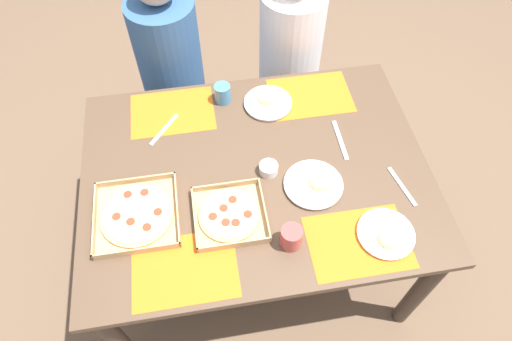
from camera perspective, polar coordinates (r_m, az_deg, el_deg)
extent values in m
plane|color=brown|center=(2.39, 0.00, -10.04)|extent=(6.00, 6.00, 0.00)
cylinder|color=#3F3328|center=(1.95, -17.21, -20.07)|extent=(0.07, 0.07, 0.69)
cylinder|color=#3F3328|center=(2.06, 20.32, -14.15)|extent=(0.07, 0.07, 0.69)
cylinder|color=#3F3328|center=(2.38, -16.95, 1.65)|extent=(0.07, 0.07, 0.69)
cylinder|color=#3F3328|center=(2.46, 12.79, 5.50)|extent=(0.07, 0.07, 0.69)
cube|color=brown|center=(1.77, 0.00, -0.28)|extent=(1.37, 1.04, 0.03)
cube|color=orange|center=(1.58, -9.11, -12.33)|extent=(0.36, 0.26, 0.00)
cube|color=orange|center=(1.64, 12.98, -8.92)|extent=(0.36, 0.26, 0.00)
cube|color=orange|center=(1.99, -10.64, 7.38)|extent=(0.36, 0.26, 0.00)
cube|color=orange|center=(2.04, 6.97, 9.53)|extent=(0.36, 0.26, 0.00)
cube|color=tan|center=(1.71, -14.95, -5.67)|extent=(0.31, 0.31, 0.01)
cube|color=tan|center=(1.72, -19.99, -5.93)|extent=(0.01, 0.31, 0.03)
cube|color=tan|center=(1.67, -10.03, -4.74)|extent=(0.01, 0.31, 0.03)
cube|color=tan|center=(1.62, -15.03, -9.93)|extent=(0.31, 0.01, 0.03)
cube|color=tan|center=(1.77, -15.13, -1.20)|extent=(0.31, 0.01, 0.03)
cylinder|color=#E0B76B|center=(1.70, -15.02, -5.52)|extent=(0.27, 0.27, 0.01)
cylinder|color=#EFD67F|center=(1.69, -15.07, -5.38)|extent=(0.24, 0.24, 0.00)
cylinder|color=red|center=(1.67, -12.46, -5.19)|extent=(0.03, 0.03, 0.00)
cylinder|color=red|center=(1.73, -14.10, -2.72)|extent=(0.03, 0.03, 0.00)
cylinder|color=red|center=(1.74, -16.11, -2.95)|extent=(0.03, 0.03, 0.00)
cylinder|color=red|center=(1.70, -17.45, -5.63)|extent=(0.03, 0.03, 0.00)
cylinder|color=red|center=(1.68, -15.77, -6.31)|extent=(0.03, 0.03, 0.00)
cylinder|color=red|center=(1.65, -13.80, -7.05)|extent=(0.03, 0.03, 0.00)
cube|color=tan|center=(1.65, -3.41, -5.86)|extent=(0.26, 0.26, 0.01)
cube|color=tan|center=(1.64, -7.84, -6.14)|extent=(0.01, 0.26, 0.03)
cube|color=tan|center=(1.64, 0.94, -4.94)|extent=(0.01, 0.26, 0.03)
cube|color=tan|center=(1.58, -2.84, -9.49)|extent=(0.26, 0.01, 0.03)
cube|color=tan|center=(1.70, -3.99, -1.90)|extent=(0.26, 0.01, 0.03)
cylinder|color=#E0B76B|center=(1.64, -3.43, -5.71)|extent=(0.23, 0.23, 0.01)
cylinder|color=#EFD67F|center=(1.64, -3.44, -5.57)|extent=(0.20, 0.20, 0.00)
cylinder|color=red|center=(1.63, -1.06, -5.60)|extent=(0.03, 0.03, 0.00)
cylinder|color=red|center=(1.66, -3.02, -3.72)|extent=(0.03, 0.03, 0.00)
cylinder|color=red|center=(1.65, -4.17, -4.81)|extent=(0.03, 0.03, 0.00)
cylinder|color=red|center=(1.63, -5.56, -5.87)|extent=(0.03, 0.03, 0.00)
cylinder|color=red|center=(1.62, -3.91, -6.63)|extent=(0.03, 0.03, 0.00)
cylinder|color=red|center=(1.61, -2.63, -6.67)|extent=(0.03, 0.03, 0.00)
cylinder|color=white|center=(1.99, 1.54, 8.53)|extent=(0.20, 0.20, 0.01)
cylinder|color=white|center=(1.98, 1.54, 8.69)|extent=(0.21, 0.21, 0.01)
cylinder|color=#E0B76B|center=(1.99, 1.31, 9.34)|extent=(0.09, 0.09, 0.01)
cylinder|color=#EFD67F|center=(1.99, 1.32, 9.46)|extent=(0.07, 0.07, 0.00)
cylinder|color=white|center=(1.73, 7.33, -1.88)|extent=(0.22, 0.22, 0.01)
cylinder|color=white|center=(1.72, 7.36, -1.73)|extent=(0.23, 0.23, 0.01)
cylinder|color=#E0B76B|center=(1.73, 8.22, -1.36)|extent=(0.09, 0.09, 0.01)
cylinder|color=#EFD67F|center=(1.72, 8.25, -1.24)|extent=(0.08, 0.08, 0.00)
cylinder|color=white|center=(1.68, 16.25, -7.87)|extent=(0.20, 0.20, 0.01)
cylinder|color=white|center=(1.67, 16.31, -7.74)|extent=(0.21, 0.21, 0.01)
cylinder|color=#E0B76B|center=(1.65, 16.72, -8.35)|extent=(0.08, 0.08, 0.01)
cylinder|color=#EFD67F|center=(1.65, 16.77, -8.26)|extent=(0.07, 0.07, 0.00)
cylinder|color=teal|center=(1.98, -4.31, 9.82)|extent=(0.07, 0.07, 0.09)
cylinder|color=#BF4742|center=(1.57, 4.53, -8.52)|extent=(0.08, 0.08, 0.09)
cylinder|color=white|center=(1.74, 1.62, 0.25)|extent=(0.07, 0.07, 0.04)
cube|color=#B7B7BC|center=(1.93, -11.68, 5.16)|extent=(0.13, 0.16, 0.00)
cube|color=#B7B7BC|center=(1.81, 18.19, -1.94)|extent=(0.06, 0.19, 0.00)
cube|color=#B7B7BC|center=(1.89, 10.72, 3.86)|extent=(0.02, 0.21, 0.00)
cylinder|color=#33598C|center=(2.44, -10.35, 10.70)|extent=(0.32, 0.32, 0.99)
cylinder|color=white|center=(2.49, 4.17, 12.31)|extent=(0.32, 0.32, 0.97)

